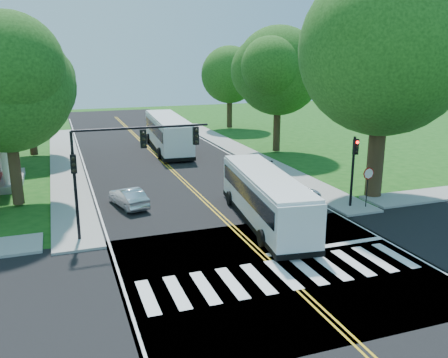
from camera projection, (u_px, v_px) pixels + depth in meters
name	position (u px, v px, depth m)	size (l,w,h in m)	color
ground	(278.00, 270.00, 21.30)	(140.00, 140.00, 0.00)	#154912
road	(178.00, 176.00, 37.69)	(14.00, 96.00, 0.01)	black
cross_road	(278.00, 270.00, 21.30)	(60.00, 12.00, 0.01)	black
center_line	(167.00, 165.00, 41.33)	(0.36, 70.00, 0.01)	gold
edge_line_w	(86.00, 171.00, 39.11)	(0.12, 70.00, 0.01)	silver
edge_line_e	(239.00, 160.00, 43.54)	(0.12, 70.00, 0.01)	silver
crosswalk	(283.00, 274.00, 20.84)	(12.60, 3.00, 0.01)	silver
stop_bar	(327.00, 246.00, 23.90)	(6.60, 0.40, 0.01)	silver
sidewalk_nw	(66.00, 164.00, 41.34)	(2.60, 40.00, 0.15)	gray
sidewalk_ne	(242.00, 152.00, 46.75)	(2.60, 40.00, 0.15)	gray
tree_ne_big	(385.00, 50.00, 29.72)	(10.80, 10.80, 14.91)	#372716
tree_west_near	(5.00, 86.00, 28.38)	(8.00, 8.00, 11.40)	#372716
tree_west_far	(27.00, 81.00, 43.24)	(7.60, 7.60, 10.67)	#372716
tree_east_mid	(278.00, 71.00, 44.89)	(8.40, 8.40, 11.93)	#372716
tree_east_far	(230.00, 75.00, 60.04)	(7.20, 7.20, 10.34)	#372716
signal_nw	(121.00, 156.00, 24.13)	(7.15, 0.46, 5.66)	black
signal_ne	(354.00, 162.00, 29.08)	(0.30, 0.46, 4.40)	black
stop_sign	(368.00, 178.00, 29.16)	(0.76, 0.08, 2.53)	black
bus_lead	(265.00, 197.00, 26.92)	(3.77, 11.37, 2.88)	silver
bus_follow	(168.00, 132.00, 47.50)	(3.80, 13.21, 3.38)	silver
hatchback	(129.00, 197.00, 29.90)	(1.31, 3.77, 1.24)	silver
suv	(288.00, 191.00, 31.26)	(2.01, 4.36, 1.21)	silver
dark_sedan	(248.00, 164.00, 38.94)	(1.79, 4.39, 1.28)	black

